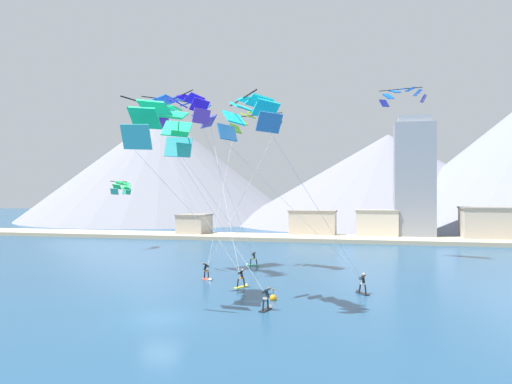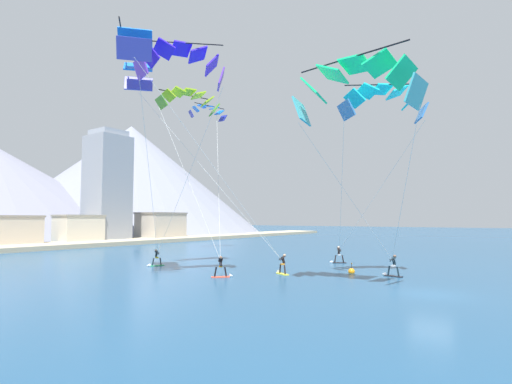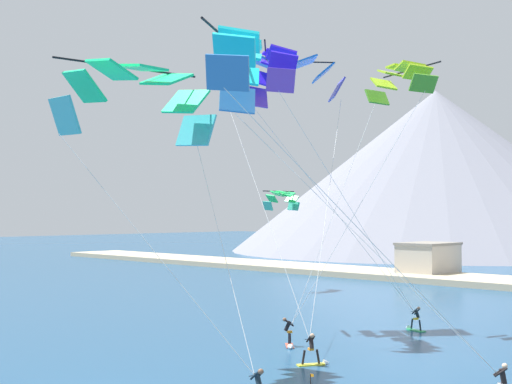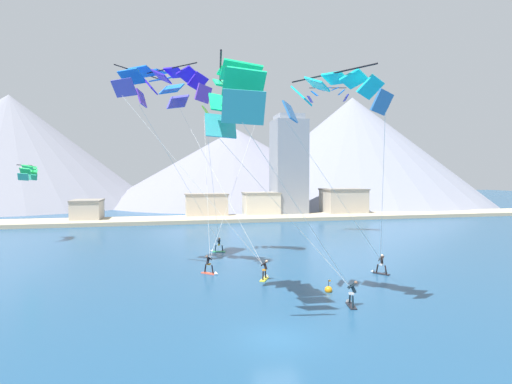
# 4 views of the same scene
# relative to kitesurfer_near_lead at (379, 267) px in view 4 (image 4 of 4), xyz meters

# --- Properties ---
(ground_plane) EXTENTS (400.00, 400.00, 0.00)m
(ground_plane) POSITION_rel_kitesurfer_near_lead_xyz_m (-12.75, -11.65, -0.57)
(ground_plane) COLOR navy
(kitesurfer_near_lead) EXTENTS (1.34, 1.64, 1.83)m
(kitesurfer_near_lead) POSITION_rel_kitesurfer_near_lead_xyz_m (0.00, 0.00, 0.00)
(kitesurfer_near_lead) COLOR black
(kitesurfer_near_lead) RESTS_ON ground
(kitesurfer_near_trail) EXTENTS (0.77, 1.79, 1.79)m
(kitesurfer_near_trail) POSITION_rel_kitesurfer_near_lead_xyz_m (-6.42, -7.48, -0.01)
(kitesurfer_near_trail) COLOR black
(kitesurfer_near_trail) RESTS_ON ground
(kitesurfer_mid_center) EXTENTS (1.19, 1.72, 1.75)m
(kitesurfer_mid_center) POSITION_rel_kitesurfer_near_lead_xyz_m (-10.34, 0.45, -0.05)
(kitesurfer_mid_center) COLOR yellow
(kitesurfer_mid_center) RESTS_ON ground
(kitesurfer_far_left) EXTENTS (1.53, 1.50, 1.77)m
(kitesurfer_far_left) POSITION_rel_kitesurfer_near_lead_xyz_m (-14.64, 3.21, -0.02)
(kitesurfer_far_left) COLOR #E54C33
(kitesurfer_far_left) RESTS_ON ground
(kitesurfer_far_right) EXTENTS (1.78, 0.85, 1.67)m
(kitesurfer_far_right) POSITION_rel_kitesurfer_near_lead_xyz_m (-12.71, 13.54, -0.09)
(kitesurfer_far_right) COLOR #33B266
(kitesurfer_far_right) RESTS_ON ground
(parafoil_kite_near_lead) EXTENTS (10.73, 10.37, 13.87)m
(parafoil_kite_near_lead) POSITION_rel_kitesurfer_near_lead_xyz_m (-7.73, -7.49, 13.52)
(parafoil_kite_near_lead) COLOR #316DB0
(parafoil_kite_near_trail) EXTENTS (9.13, 8.69, 13.68)m
(parafoil_kite_near_trail) POSITION_rel_kitesurfer_near_lead_xyz_m (-14.41, -7.77, 13.03)
(parafoil_kite_near_trail) COLOR #3AAFB9
(parafoil_kite_mid_center) EXTENTS (12.50, 11.63, 17.33)m
(parafoil_kite_mid_center) POSITION_rel_kitesurfer_near_lead_xyz_m (-19.51, 8.08, 16.98)
(parafoil_kite_mid_center) COLOR #4C46BC
(parafoil_kite_far_left) EXTENTS (6.26, 8.79, 15.86)m
(parafoil_kite_far_left) POSITION_rel_kitesurfer_near_lead_xyz_m (-11.57, 10.30, 15.75)
(parafoil_kite_far_left) COLOR #4C9323
(parafoil_kite_far_right) EXTENTS (8.44, 10.97, 17.00)m
(parafoil_kite_far_right) POSITION_rel_kitesurfer_near_lead_xyz_m (-17.65, 5.04, 16.35)
(parafoil_kite_far_right) COLOR purple
(parafoil_kite_distant_high_outer) EXTENTS (1.65, 4.71, 2.06)m
(parafoil_kite_distant_high_outer) POSITION_rel_kitesurfer_near_lead_xyz_m (-35.72, 25.37, 8.81)
(parafoil_kite_distant_high_outer) COLOR teal
(parafoil_kite_distant_low_drift) EXTENTS (5.80, 3.71, 2.22)m
(parafoil_kite_distant_low_drift) POSITION_rel_kitesurfer_near_lead_xyz_m (4.51, 22.34, 20.14)
(parafoil_kite_distant_low_drift) COLOR #1D2696
(race_marker_buoy) EXTENTS (0.56, 0.56, 1.02)m
(race_marker_buoy) POSITION_rel_kitesurfer_near_lead_xyz_m (-6.65, -4.21, -0.41)
(race_marker_buoy) COLOR orange
(race_marker_buoy) RESTS_ON ground
(shoreline_strip) EXTENTS (180.00, 10.00, 0.70)m
(shoreline_strip) POSITION_rel_kitesurfer_near_lead_xyz_m (-12.75, 45.77, -0.22)
(shoreline_strip) COLOR tan
(shoreline_strip) RESTS_ON ground
(shore_building_harbour_front) EXTENTS (7.60, 5.45, 5.31)m
(shore_building_harbour_front) POSITION_rel_kitesurfer_near_lead_xyz_m (1.54, 50.71, 2.10)
(shore_building_harbour_front) COLOR beige
(shore_building_harbour_front) RESTS_ON ground
(shore_building_promenade_mid) EXTENTS (8.76, 5.04, 5.14)m
(shore_building_promenade_mid) POSITION_rel_kitesurfer_near_lead_xyz_m (-10.11, 50.58, 2.02)
(shore_building_promenade_mid) COLOR beige
(shore_building_promenade_mid) RESTS_ON ground
(shore_building_quay_east) EXTENTS (9.30, 7.01, 5.96)m
(shore_building_quay_east) POSITION_rel_kitesurfer_near_lead_xyz_m (20.19, 49.99, 2.42)
(shore_building_quay_east) COLOR #B7AD9E
(shore_building_quay_east) RESTS_ON ground
(shore_building_quay_west) EXTENTS (5.33, 7.16, 4.28)m
(shore_building_quay_west) POSITION_rel_kitesurfer_near_lead_xyz_m (-32.72, 48.31, 1.59)
(shore_building_quay_west) COLOR #B7AD9E
(shore_building_quay_west) RESTS_ON ground
(highrise_tower) EXTENTS (7.00, 7.00, 22.08)m
(highrise_tower) POSITION_rel_kitesurfer_near_lead_xyz_m (8.06, 51.97, 10.26)
(highrise_tower) COLOR gray
(highrise_tower) RESTS_ON ground
(mountain_peak_west_ridge) EXTENTS (85.20, 85.20, 33.50)m
(mountain_peak_west_ridge) POSITION_rel_kitesurfer_near_lead_xyz_m (-64.34, 103.69, 16.18)
(mountain_peak_west_ridge) COLOR gray
(mountain_peak_west_ridge) RESTS_ON ground
(mountain_peak_central_summit) EXTENTS (85.48, 85.48, 24.48)m
(mountain_peak_central_summit) POSITION_rel_kitesurfer_near_lead_xyz_m (4.77, 99.35, 11.67)
(mountain_peak_central_summit) COLOR slate
(mountain_peak_central_summit) RESTS_ON ground
(mountain_peak_east_shoulder) EXTENTS (83.52, 83.52, 34.31)m
(mountain_peak_east_shoulder) POSITION_rel_kitesurfer_near_lead_xyz_m (41.23, 88.44, 16.59)
(mountain_peak_east_shoulder) COLOR gray
(mountain_peak_east_shoulder) RESTS_ON ground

